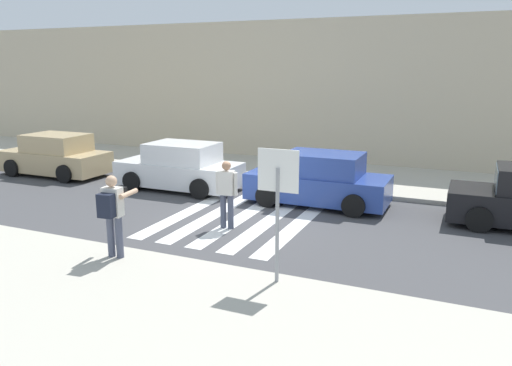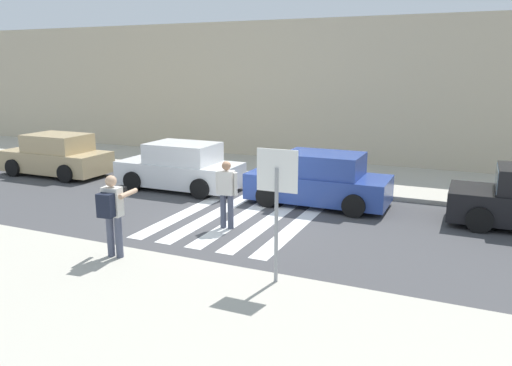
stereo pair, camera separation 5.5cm
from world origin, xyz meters
name	(u,v)px [view 1 (the left image)]	position (x,y,z in m)	size (l,w,h in m)	color
ground_plane	(238,219)	(0.00, 0.00, 0.00)	(120.00, 120.00, 0.00)	#424244
sidewalk_near	(67,324)	(0.00, -6.20, 0.07)	(60.00, 6.00, 0.14)	#B2AD9E
sidewalk_far	(308,174)	(0.00, 6.00, 0.07)	(60.00, 4.80, 0.14)	#B2AD9E
building_facade_far	(340,91)	(0.00, 10.40, 2.93)	(56.00, 4.00, 5.86)	beige
crosswalk_stripe_0	(191,211)	(-1.60, 0.20, 0.00)	(0.44, 5.20, 0.01)	silver
crosswalk_stripe_1	(216,214)	(-0.80, 0.20, 0.00)	(0.44, 5.20, 0.01)	silver
crosswalk_stripe_2	(242,217)	(0.00, 0.20, 0.00)	(0.44, 5.20, 0.01)	silver
crosswalk_stripe_3	(269,221)	(0.80, 0.20, 0.00)	(0.44, 5.20, 0.01)	silver
crosswalk_stripe_4	(298,225)	(1.60, 0.20, 0.00)	(0.44, 5.20, 0.01)	silver
stop_sign	(278,187)	(2.48, -3.54, 1.93)	(0.76, 0.08, 2.45)	gray
photographer_with_backpack	(112,209)	(-1.01, -3.78, 1.17)	(0.64, 0.88, 1.72)	#474C60
pedestrian_crossing	(227,191)	(0.05, -0.77, 0.97)	(0.58, 0.27, 1.72)	#474C60
parked_car_tan	(56,156)	(-8.67, 2.30, 0.73)	(4.10, 1.92, 1.55)	tan
parked_car_white	(180,168)	(-3.24, 2.30, 0.73)	(4.10, 1.92, 1.55)	white
parked_car_blue	(319,181)	(1.53, 2.30, 0.73)	(4.10, 1.92, 1.55)	#284293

